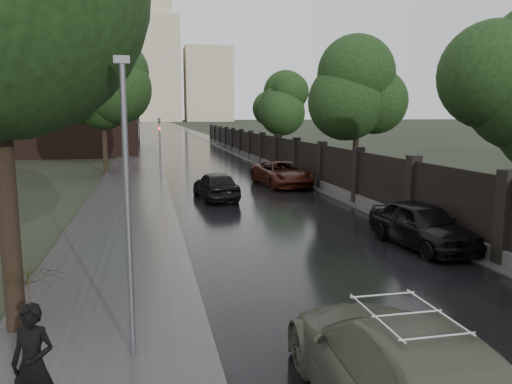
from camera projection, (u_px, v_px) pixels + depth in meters
name	position (u px, v px, depth m)	size (l,w,h in m)	color
ground	(467.00, 371.00, 8.24)	(800.00, 800.00, 0.00)	black
road	(160.00, 125.00, 191.70)	(8.00, 420.00, 0.02)	black
sidewalk_left	(144.00, 125.00, 190.43)	(4.00, 420.00, 0.16)	#2D2D2D
verge_right	(175.00, 125.00, 192.85)	(3.00, 420.00, 0.08)	#2D2D2D
fence_right	(271.00, 155.00, 39.96)	(0.45, 75.72, 2.70)	#383533
tree_left_far	(103.00, 99.00, 34.72)	(4.25, 4.25, 7.39)	black
tree_right_b	(357.00, 102.00, 30.29)	(4.08, 4.08, 7.01)	black
tree_right_c	(280.00, 107.00, 47.67)	(4.08, 4.08, 7.01)	black
lamp_post	(128.00, 209.00, 8.14)	(0.25, 0.12, 5.11)	#59595E
traffic_light	(160.00, 144.00, 31.10)	(0.16, 0.32, 4.00)	#59595E
brick_building	(21.00, 59.00, 53.14)	(24.00, 18.00, 20.00)	black
stalinist_tower	(153.00, 55.00, 292.00)	(92.00, 30.00, 159.00)	tan
volga_sedan	(404.00, 373.00, 6.65)	(2.21, 5.43, 1.58)	#515443
hatchback_left	(216.00, 185.00, 24.74)	(1.69, 4.21, 1.43)	black
car_right_near	(422.00, 225.00, 15.84)	(1.74, 4.33, 1.48)	black
car_right_far	(282.00, 174.00, 29.38)	(2.47, 5.35, 1.49)	black
pedestrian_umbrella	(29.00, 300.00, 6.41)	(1.20, 1.21, 2.53)	black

